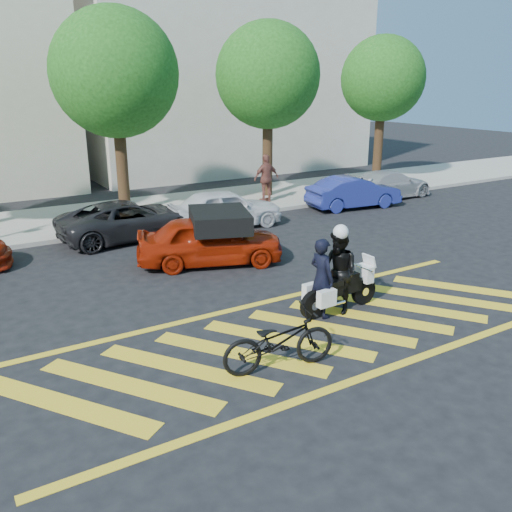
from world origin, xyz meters
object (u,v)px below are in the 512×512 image
red_convertible (210,240)px  parked_mid_right (225,208)px  parked_right (354,192)px  officer_bike (322,278)px  police_motorcycle (338,290)px  parked_mid_left (129,220)px  officer_moto (339,272)px  bicycle (279,341)px  parked_far_right (390,184)px

red_convertible → parked_mid_right: red_convertible is taller
parked_right → officer_bike: bearing=142.9°
police_motorcycle → parked_mid_left: bearing=101.9°
police_motorcycle → officer_moto: size_ratio=1.15×
officer_bike → police_motorcycle: size_ratio=0.83×
parked_right → police_motorcycle: bearing=144.7°
parked_mid_right → red_convertible: bearing=149.7°
police_motorcycle → parked_right: (7.28, 7.90, 0.13)m
bicycle → parked_right: bearing=-36.1°
bicycle → parked_far_right: parked_far_right is taller
parked_far_right → officer_bike: bearing=126.3°
officer_moto → red_convertible: size_ratio=0.46×
parked_mid_left → parked_mid_right: bearing=-100.0°
red_convertible → parked_right: red_convertible is taller
officer_moto → parked_far_right: (9.98, 8.59, -0.33)m
red_convertible → parked_right: size_ratio=1.05×
officer_moto → parked_far_right: 13.17m
officer_moto → parked_far_right: bearing=128.2°
parked_mid_right → parked_right: 5.99m
police_motorcycle → parked_far_right: bearing=38.3°
officer_moto → parked_mid_right: officer_moto is taller
officer_bike → parked_right: bearing=-50.8°
red_convertible → parked_mid_right: 4.03m
parked_right → bicycle: bearing=141.0°
red_convertible → parked_mid_right: bearing=-14.8°
officer_moto → red_convertible: bearing=-170.6°
officer_moto → parked_mid_left: bearing=-168.2°
police_motorcycle → red_convertible: (-0.97, 4.52, 0.18)m
parked_right → red_convertible: bearing=119.7°
bicycle → police_motorcycle: (2.57, 1.47, -0.04)m
police_motorcycle → officer_bike: bearing=176.1°
red_convertible → parked_mid_left: bearing=36.5°
officer_bike → red_convertible: bearing=-0.2°
police_motorcycle → parked_mid_left: (-2.10, 8.22, 0.12)m
officer_bike → parked_mid_left: (-1.62, 8.21, -0.26)m
police_motorcycle → officer_moto: bearing=171.6°
officer_bike → parked_far_right: (10.45, 8.58, -0.28)m
officer_moto → parked_mid_right: 7.96m
parked_right → parked_far_right: 2.77m
police_motorcycle → parked_mid_right: parked_mid_right is taller
bicycle → red_convertible: 6.20m
officer_moto → red_convertible: officer_moto is taller
officer_moto → officer_bike: bearing=-93.7°
bicycle → parked_far_right: (12.54, 10.06, 0.05)m
police_motorcycle → parked_far_right: size_ratio=0.51×
police_motorcycle → red_convertible: 4.63m
bicycle → police_motorcycle: 2.96m
red_convertible → parked_far_right: bearing=-50.2°
officer_moto → parked_mid_left: size_ratio=0.41×
bicycle → officer_moto: officer_moto is taller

